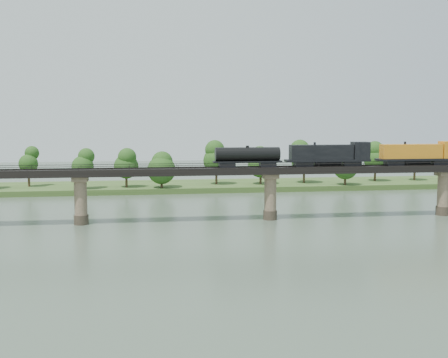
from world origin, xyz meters
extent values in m
plane|color=#3A4A3A|center=(0.00, 0.00, 0.00)|extent=(400.00, 400.00, 0.00)
cube|color=#334F1F|center=(0.00, 85.00, 0.80)|extent=(300.00, 24.00, 1.60)
cylinder|color=#473A2D|center=(-40.00, 30.00, 1.00)|extent=(3.00, 3.00, 2.00)
cylinder|color=#8C745C|center=(-40.00, 30.00, 5.50)|extent=(2.60, 2.60, 9.00)
cube|color=#8C745C|center=(-40.00, 30.00, 9.50)|extent=(3.20, 3.20, 1.00)
cylinder|color=#473A2D|center=(0.00, 30.00, 1.00)|extent=(3.00, 3.00, 2.00)
cylinder|color=#8C745C|center=(0.00, 30.00, 5.50)|extent=(2.60, 2.60, 9.00)
cube|color=#8C745C|center=(0.00, 30.00, 9.50)|extent=(3.20, 3.20, 1.00)
cylinder|color=#473A2D|center=(40.00, 30.00, 1.00)|extent=(3.00, 3.00, 2.00)
cylinder|color=#8C745C|center=(40.00, 30.00, 5.50)|extent=(2.60, 2.60, 9.00)
cube|color=#8C745C|center=(40.00, 30.00, 9.50)|extent=(3.20, 3.20, 1.00)
cube|color=black|center=(0.00, 30.00, 10.75)|extent=(220.00, 5.00, 1.50)
cube|color=black|center=(0.00, 29.25, 11.58)|extent=(220.00, 0.12, 0.16)
cube|color=black|center=(0.00, 30.75, 11.58)|extent=(220.00, 0.12, 0.16)
cube|color=black|center=(0.00, 27.60, 12.20)|extent=(220.00, 0.10, 0.10)
cube|color=black|center=(0.00, 32.40, 12.20)|extent=(220.00, 0.10, 0.10)
cube|color=black|center=(0.00, 27.60, 11.85)|extent=(0.08, 0.08, 0.70)
cube|color=black|center=(0.00, 32.40, 11.85)|extent=(0.08, 0.08, 0.70)
cylinder|color=#382619|center=(-60.94, 84.18, 3.46)|extent=(0.70, 0.70, 3.71)
sphere|color=#1B4112|center=(-60.94, 84.18, 8.41)|extent=(5.67, 5.67, 5.67)
sphere|color=#1B4112|center=(-60.94, 84.18, 11.50)|extent=(4.25, 4.25, 4.25)
cylinder|color=#382619|center=(-44.43, 76.31, 3.35)|extent=(0.70, 0.70, 3.51)
sphere|color=#1B4112|center=(-44.43, 76.31, 8.03)|extent=(6.31, 6.31, 6.31)
sphere|color=#1B4112|center=(-44.43, 76.31, 10.96)|extent=(4.73, 4.73, 4.73)
cylinder|color=#382619|center=(-32.24, 78.84, 3.27)|extent=(0.70, 0.70, 3.34)
sphere|color=#1B4112|center=(-32.24, 78.84, 7.73)|extent=(7.18, 7.18, 7.18)
sphere|color=#1B4112|center=(-32.24, 78.84, 10.52)|extent=(5.39, 5.39, 5.39)
cylinder|color=#382619|center=(-22.01, 76.15, 3.01)|extent=(0.70, 0.70, 2.83)
sphere|color=#1B4112|center=(-22.01, 76.15, 6.78)|extent=(8.26, 8.26, 8.26)
sphere|color=#1B4112|center=(-22.01, 76.15, 9.14)|extent=(6.19, 6.19, 6.19)
cylinder|color=#382619|center=(-5.04, 82.68, 3.58)|extent=(0.70, 0.70, 3.96)
sphere|color=#1B4112|center=(-5.04, 82.68, 8.87)|extent=(8.07, 8.07, 8.07)
sphere|color=#1B4112|center=(-5.04, 82.68, 12.17)|extent=(6.05, 6.05, 6.05)
cylinder|color=#382619|center=(8.52, 81.14, 3.23)|extent=(0.70, 0.70, 3.27)
sphere|color=#1B4112|center=(8.52, 81.14, 7.59)|extent=(8.03, 8.03, 8.03)
sphere|color=#1B4112|center=(8.52, 81.14, 10.31)|extent=(6.02, 6.02, 6.02)
cylinder|color=#382619|center=(22.65, 82.31, 3.56)|extent=(0.70, 0.70, 3.92)
sphere|color=#1B4112|center=(22.65, 82.31, 8.79)|extent=(8.29, 8.29, 8.29)
sphere|color=#1B4112|center=(22.65, 82.31, 12.05)|extent=(6.21, 6.21, 6.21)
cylinder|color=#382619|center=(33.59, 75.35, 3.11)|extent=(0.70, 0.70, 3.02)
sphere|color=#1B4112|center=(33.59, 75.35, 7.15)|extent=(7.74, 7.74, 7.74)
sphere|color=#1B4112|center=(33.59, 75.35, 9.67)|extent=(5.80, 5.80, 5.80)
cylinder|color=#382619|center=(46.81, 84.03, 3.50)|extent=(0.70, 0.70, 3.80)
sphere|color=#1B4112|center=(46.81, 84.03, 8.56)|extent=(7.47, 7.47, 7.47)
sphere|color=#1B4112|center=(46.81, 84.03, 11.73)|extent=(5.60, 5.60, 5.60)
cylinder|color=#382619|center=(60.48, 84.26, 3.29)|extent=(0.70, 0.70, 3.38)
sphere|color=#1B4112|center=(60.48, 84.26, 7.80)|extent=(6.23, 6.23, 6.23)
sphere|color=#1B4112|center=(60.48, 84.26, 10.62)|extent=(4.67, 4.67, 4.67)
cube|color=black|center=(38.82, 30.00, 12.04)|extent=(3.94, 2.37, 1.08)
cube|color=black|center=(27.98, 30.00, 12.04)|extent=(3.94, 2.37, 1.08)
cube|color=black|center=(33.40, 30.00, 12.73)|extent=(18.74, 2.96, 0.49)
cube|color=orange|center=(31.92, 30.00, 14.56)|extent=(13.81, 2.66, 3.16)
cube|color=orange|center=(40.80, 30.00, 14.85)|extent=(3.55, 2.96, 3.75)
cylinder|color=black|center=(33.40, 30.00, 12.19)|extent=(5.92, 1.38, 1.38)
cube|color=black|center=(18.11, 30.00, 12.04)|extent=(3.94, 2.37, 1.08)
cube|color=black|center=(7.27, 30.00, 12.04)|extent=(3.94, 2.37, 1.08)
cube|color=black|center=(12.69, 30.00, 12.73)|extent=(18.74, 2.96, 0.49)
cube|color=black|center=(11.21, 30.00, 14.56)|extent=(13.81, 2.66, 3.16)
cube|color=black|center=(20.09, 30.00, 14.85)|extent=(3.55, 2.96, 3.75)
cylinder|color=black|center=(12.69, 30.00, 12.19)|extent=(5.92, 1.38, 1.38)
cube|color=black|center=(-0.62, 30.00, 12.04)|extent=(3.45, 2.17, 1.08)
cube|color=black|center=(-9.50, 30.00, 12.04)|extent=(3.45, 2.17, 1.08)
cube|color=black|center=(-5.06, 30.00, 12.68)|extent=(14.79, 2.37, 0.30)
cylinder|color=black|center=(-5.06, 30.00, 14.26)|extent=(13.81, 2.96, 2.96)
cylinder|color=black|center=(-5.06, 30.00, 15.84)|extent=(0.69, 0.69, 0.49)
camera|label=1|loc=(-26.72, -87.49, 22.07)|focal=45.00mm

